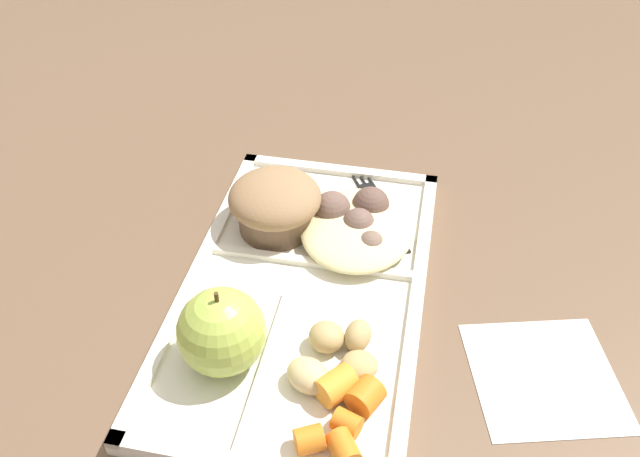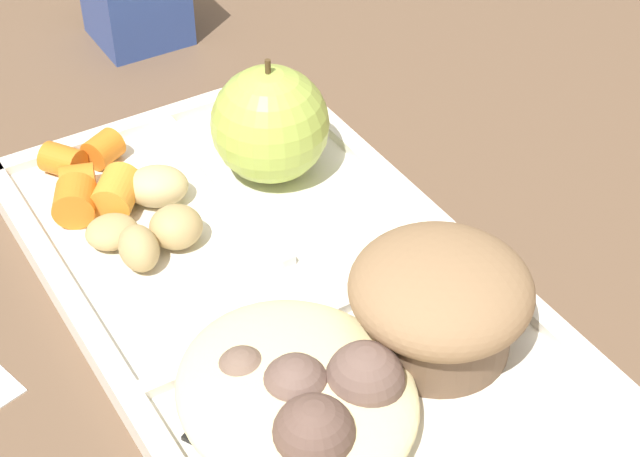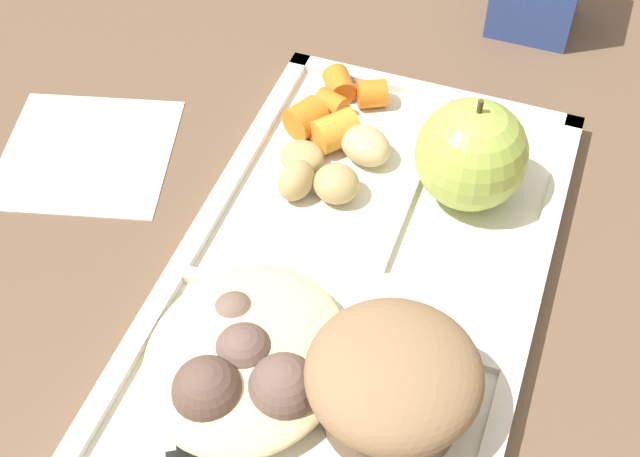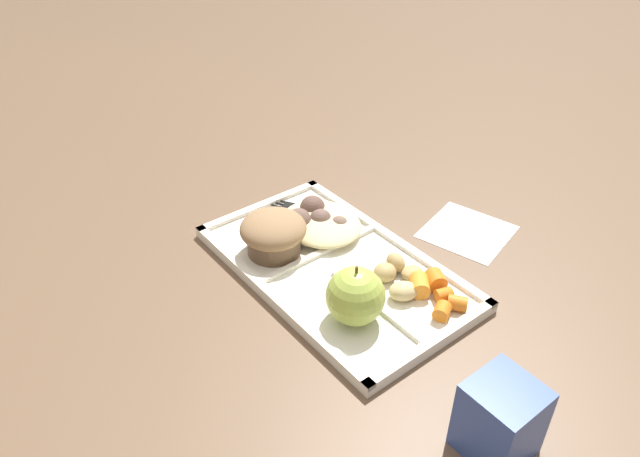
% 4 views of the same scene
% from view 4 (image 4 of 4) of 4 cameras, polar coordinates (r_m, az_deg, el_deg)
% --- Properties ---
extents(ground, '(6.00, 6.00, 0.00)m').
position_cam_4_polar(ground, '(0.84, 1.39, -4.09)').
color(ground, brown).
extents(lunch_tray, '(0.39, 0.23, 0.02)m').
position_cam_4_polar(lunch_tray, '(0.84, 1.41, -3.79)').
color(lunch_tray, silver).
rests_on(lunch_tray, ground).
extents(green_apple, '(0.07, 0.07, 0.08)m').
position_cam_4_polar(green_apple, '(0.73, 3.41, -6.48)').
color(green_apple, '#A8C14C').
rests_on(green_apple, lunch_tray).
extents(bran_muffin, '(0.09, 0.09, 0.06)m').
position_cam_4_polar(bran_muffin, '(0.85, -4.48, -0.46)').
color(bran_muffin, brown).
rests_on(bran_muffin, lunch_tray).
extents(carrot_slice_edge, '(0.03, 0.03, 0.02)m').
position_cam_4_polar(carrot_slice_edge, '(0.77, 11.60, -7.76)').
color(carrot_slice_edge, orange).
rests_on(carrot_slice_edge, lunch_tray).
extents(carrot_slice_tilted, '(0.03, 0.03, 0.02)m').
position_cam_4_polar(carrot_slice_tilted, '(0.78, 13.02, -6.99)').
color(carrot_slice_tilted, orange).
rests_on(carrot_slice_tilted, lunch_tray).
extents(carrot_slice_small, '(0.03, 0.03, 0.03)m').
position_cam_4_polar(carrot_slice_small, '(0.81, 10.99, -4.87)').
color(carrot_slice_small, orange).
rests_on(carrot_slice_small, lunch_tray).
extents(carrot_slice_back, '(0.04, 0.04, 0.03)m').
position_cam_4_polar(carrot_slice_back, '(0.80, 9.51, -5.38)').
color(carrot_slice_back, orange).
rests_on(carrot_slice_back, lunch_tray).
extents(carrot_slice_diagonal, '(0.02, 0.03, 0.02)m').
position_cam_4_polar(carrot_slice_diagonal, '(0.79, 11.75, -6.25)').
color(carrot_slice_diagonal, orange).
rests_on(carrot_slice_diagonal, lunch_tray).
extents(potato_chunk_large, '(0.03, 0.03, 0.03)m').
position_cam_4_polar(potato_chunk_large, '(0.83, 7.25, -3.23)').
color(potato_chunk_large, tan).
rests_on(potato_chunk_large, lunch_tray).
extents(potato_chunk_browned, '(0.04, 0.04, 0.03)m').
position_cam_4_polar(potato_chunk_browned, '(0.81, 6.23, -4.20)').
color(potato_chunk_browned, tan).
rests_on(potato_chunk_browned, lunch_tray).
extents(potato_chunk_small, '(0.03, 0.04, 0.02)m').
position_cam_4_polar(potato_chunk_small, '(0.82, 8.82, -4.23)').
color(potato_chunk_small, tan).
rests_on(potato_chunk_small, lunch_tray).
extents(potato_chunk_wedge, '(0.05, 0.05, 0.02)m').
position_cam_4_polar(potato_chunk_wedge, '(0.79, 7.98, -5.95)').
color(potato_chunk_wedge, tan).
rests_on(potato_chunk_wedge, lunch_tray).
extents(egg_noodle_pile, '(0.13, 0.12, 0.02)m').
position_cam_4_polar(egg_noodle_pile, '(0.90, 0.06, 0.51)').
color(egg_noodle_pile, beige).
rests_on(egg_noodle_pile, lunch_tray).
extents(meatball_back, '(0.04, 0.04, 0.04)m').
position_cam_4_polar(meatball_back, '(0.92, -0.73, 1.97)').
color(meatball_back, brown).
rests_on(meatball_back, lunch_tray).
extents(meatball_center, '(0.04, 0.04, 0.04)m').
position_cam_4_polar(meatball_center, '(0.89, -2.07, 0.71)').
color(meatball_center, brown).
rests_on(meatball_center, lunch_tray).
extents(meatball_front, '(0.03, 0.03, 0.03)m').
position_cam_4_polar(meatball_front, '(0.89, 1.84, 0.33)').
color(meatball_front, '#755B4C').
rests_on(meatball_front, lunch_tray).
extents(meatball_side, '(0.03, 0.03, 0.03)m').
position_cam_4_polar(meatball_side, '(0.90, 0.05, 0.82)').
color(meatball_side, brown).
rests_on(meatball_side, lunch_tray).
extents(plastic_fork, '(0.13, 0.08, 0.00)m').
position_cam_4_polar(plastic_fork, '(0.95, -1.41, 1.81)').
color(plastic_fork, black).
rests_on(plastic_fork, lunch_tray).
extents(milk_carton, '(0.07, 0.07, 0.09)m').
position_cam_4_polar(milk_carton, '(0.64, 16.83, -17.10)').
color(milk_carton, '#334C99').
rests_on(milk_carton, ground).
extents(paper_napkin, '(0.15, 0.15, 0.00)m').
position_cam_4_polar(paper_napkin, '(0.95, 13.90, -0.27)').
color(paper_napkin, white).
rests_on(paper_napkin, ground).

